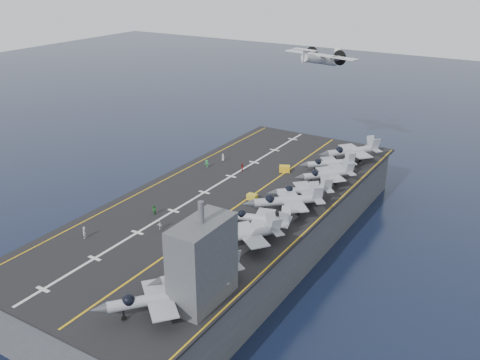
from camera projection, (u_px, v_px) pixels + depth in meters
The scene contains 27 objects.
ground at pixel (230, 245), 108.72m from camera, with size 500.00×500.00×0.00m, color #142135.
hull at pixel (230, 223), 106.79m from camera, with size 36.00×90.00×10.00m, color #56595E.
flight_deck at pixel (229, 200), 104.79m from camera, with size 38.00×92.00×0.40m, color black.
foul_line at pixel (242, 202), 103.26m from camera, with size 0.35×90.00×0.02m, color gold.
landing_centerline at pixel (204, 192), 107.60m from camera, with size 0.50×90.00×0.02m, color silver.
deck_edge_port at pixel (162, 181), 112.92m from camera, with size 0.25×90.00×0.02m, color gold.
deck_edge_stbd at pixel (316, 221), 95.77m from camera, with size 0.25×90.00×0.02m, color gold.
island_superstructure at pixel (202, 253), 70.99m from camera, with size 5.00×10.00×15.00m, color #56595E, non-canonical shape.
fighter_jet_0 at pixel (153, 298), 69.97m from camera, with size 16.62×17.18×5.00m, color gray, non-canonical shape.
fighter_jet_1 at pixel (200, 270), 76.26m from camera, with size 15.31×16.96×4.91m, color gray, non-canonical shape.
fighter_jet_2 at pixel (245, 234), 86.31m from camera, with size 15.71×16.67×4.82m, color #969CA5, non-canonical shape.
fighter_jet_3 at pixel (258, 218), 92.16m from camera, with size 14.93×11.95×4.52m, color gray, non-canonical shape.
fighter_jet_4 at pixel (287, 200), 98.10m from camera, with size 17.96×17.66×5.25m, color gray, non-canonical shape.
fighter_jet_5 at pixel (303, 189), 103.36m from camera, with size 15.32×15.20×4.50m, color #8F98A0, non-canonical shape.
fighter_jet_6 at pixel (327, 174), 110.96m from camera, with size 15.17×15.52×4.53m, color gray, non-canonical shape.
fighter_jet_7 at pixel (330, 162), 117.09m from camera, with size 15.05×14.87×4.41m, color #9DA7AE, non-canonical shape.
fighter_jet_8 at pixel (352, 150), 123.20m from camera, with size 17.41×18.01×5.24m, color gray, non-canonical shape.
tow_cart_a at pixel (189, 238), 88.99m from camera, with size 1.98×1.31×1.17m, color gold, non-canonical shape.
tow_cart_b at pixel (252, 197), 104.18m from camera, with size 1.94×1.26×1.16m, color gold, non-canonical shape.
tow_cart_c at pixel (285, 169), 117.77m from camera, with size 2.70×2.30×1.37m, color gold, non-canonical shape.
crew_1 at pixel (84, 233), 89.77m from camera, with size 1.27×1.47×2.06m, color silver.
crew_2 at pixel (154, 210), 98.17m from camera, with size 1.01×1.23×1.77m, color #1A8324.
crew_3 at pixel (207, 164), 120.26m from camera, with size 1.20×1.03×1.69m, color green.
crew_4 at pixel (242, 167), 118.14m from camera, with size 1.30×1.23×1.81m, color #9E1810.
crew_5 at pixel (223, 157), 124.08m from camera, with size 0.92×1.15×1.67m, color silver.
crew_7 at pixel (160, 224), 92.72m from camera, with size 0.98×1.25×1.85m, color silver.
transport_plane at pixel (320, 60), 140.76m from camera, with size 24.74×19.47×5.19m, color silver, non-canonical shape.
Camera 1 is at (51.62, -80.01, 54.18)m, focal length 40.00 mm.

